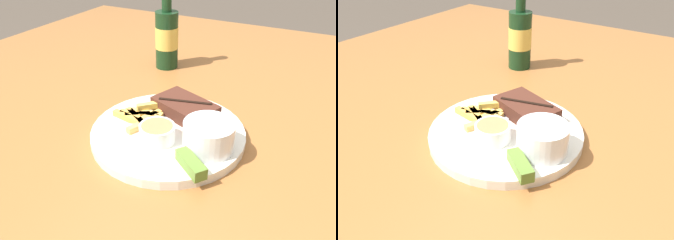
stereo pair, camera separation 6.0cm
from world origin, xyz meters
TOP-DOWN VIEW (x-y plane):
  - dining_table at (0.00, 0.00)m, footprint 1.54×1.64m
  - dinner_plate at (0.00, 0.00)m, footprint 0.29×0.29m
  - steak_portion at (0.01, 0.06)m, footprint 0.14×0.11m
  - fries_pile at (-0.06, 0.01)m, footprint 0.09×0.11m
  - coleslaw_cup at (0.09, -0.02)m, footprint 0.09×0.09m
  - dipping_sauce_cup at (0.00, -0.04)m, footprint 0.06×0.06m
  - pickle_spear at (0.08, -0.08)m, footprint 0.07×0.06m
  - fork_utensil at (-0.07, -0.03)m, footprint 0.13×0.06m
  - knife_utensil at (-0.02, 0.03)m, footprint 0.04×0.17m
  - beer_bottle at (-0.16, 0.30)m, footprint 0.06×0.06m

SIDE VIEW (x-z plane):
  - dining_table at x=0.00m, z-range 0.33..1.09m
  - dinner_plate at x=0.00m, z-range 0.77..0.79m
  - fork_utensil at x=-0.07m, z-range 0.79..0.79m
  - knife_utensil at x=-0.02m, z-range 0.78..0.79m
  - fries_pile at x=-0.06m, z-range 0.78..0.80m
  - pickle_spear at x=0.08m, z-range 0.79..0.81m
  - steak_portion at x=0.01m, z-range 0.78..0.82m
  - dipping_sauce_cup at x=0.00m, z-range 0.79..0.82m
  - coleslaw_cup at x=0.09m, z-range 0.79..0.84m
  - beer_bottle at x=-0.16m, z-range 0.73..0.97m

